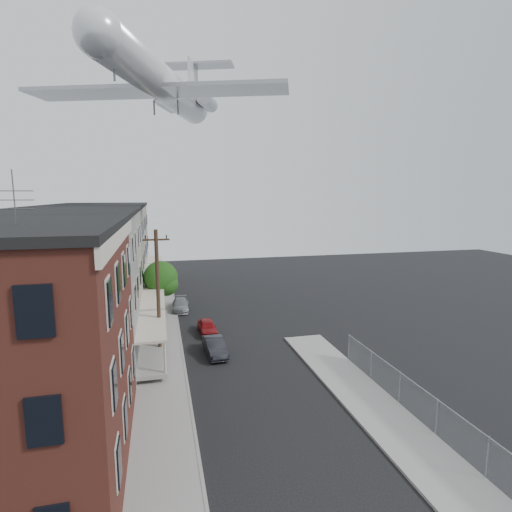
{
  "coord_description": "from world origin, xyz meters",
  "views": [
    {
      "loc": [
        -5.36,
        -9.86,
        11.31
      ],
      "look_at": [
        -0.56,
        9.86,
        8.21
      ],
      "focal_mm": 28.0,
      "sensor_mm": 36.0,
      "label": 1
    }
  ],
  "objects_px": {
    "car_mid": "(215,347)",
    "car_far": "(180,305)",
    "utility_pole": "(158,292)",
    "car_near": "(207,327)",
    "airplane": "(164,85)",
    "street_tree": "(162,279)"
  },
  "relations": [
    {
      "from": "car_far",
      "to": "car_mid",
      "type": "bearing_deg",
      "value": -78.36
    },
    {
      "from": "street_tree",
      "to": "airplane",
      "type": "height_order",
      "value": "airplane"
    },
    {
      "from": "car_mid",
      "to": "car_far",
      "type": "relative_size",
      "value": 0.95
    },
    {
      "from": "airplane",
      "to": "car_near",
      "type": "bearing_deg",
      "value": -69.89
    },
    {
      "from": "utility_pole",
      "to": "car_far",
      "type": "distance_m",
      "value": 11.96
    },
    {
      "from": "street_tree",
      "to": "car_far",
      "type": "relative_size",
      "value": 1.33
    },
    {
      "from": "utility_pole",
      "to": "car_far",
      "type": "bearing_deg",
      "value": 79.75
    },
    {
      "from": "car_far",
      "to": "airplane",
      "type": "relative_size",
      "value": 0.15
    },
    {
      "from": "utility_pole",
      "to": "airplane",
      "type": "bearing_deg",
      "value": 84.17
    },
    {
      "from": "car_mid",
      "to": "car_far",
      "type": "height_order",
      "value": "car_mid"
    },
    {
      "from": "utility_pole",
      "to": "airplane",
      "type": "distance_m",
      "value": 19.83
    },
    {
      "from": "car_mid",
      "to": "car_far",
      "type": "distance_m",
      "value": 11.99
    },
    {
      "from": "car_near",
      "to": "car_mid",
      "type": "height_order",
      "value": "car_mid"
    },
    {
      "from": "utility_pole",
      "to": "car_mid",
      "type": "distance_m",
      "value": 5.62
    },
    {
      "from": "car_mid",
      "to": "utility_pole",
      "type": "bearing_deg",
      "value": 164.43
    },
    {
      "from": "utility_pole",
      "to": "car_near",
      "type": "relative_size",
      "value": 2.63
    },
    {
      "from": "utility_pole",
      "to": "street_tree",
      "type": "relative_size",
      "value": 1.73
    },
    {
      "from": "street_tree",
      "to": "car_near",
      "type": "bearing_deg",
      "value": -60.84
    },
    {
      "from": "utility_pole",
      "to": "car_far",
      "type": "relative_size",
      "value": 2.31
    },
    {
      "from": "utility_pole",
      "to": "street_tree",
      "type": "distance_m",
      "value": 10.0
    },
    {
      "from": "street_tree",
      "to": "utility_pole",
      "type": "bearing_deg",
      "value": -91.89
    },
    {
      "from": "utility_pole",
      "to": "car_far",
      "type": "height_order",
      "value": "utility_pole"
    }
  ]
}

